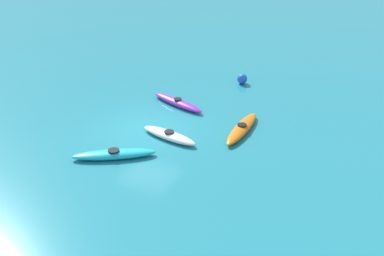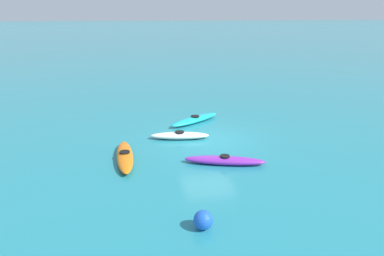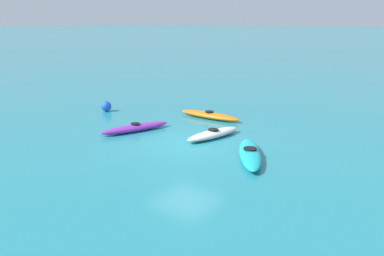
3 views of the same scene
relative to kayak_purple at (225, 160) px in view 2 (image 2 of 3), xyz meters
name	(u,v)px [view 2 (image 2 of 3)]	position (x,y,z in m)	size (l,w,h in m)	color
ground_plane	(209,139)	(-2.91, 0.04, -0.16)	(600.00, 600.00, 0.00)	teal
kayak_purple	(225,160)	(0.00, 0.00, 0.00)	(1.51, 3.25, 0.37)	purple
kayak_cyan	(195,119)	(-5.69, -0.07, 0.00)	(2.53, 3.26, 0.37)	#19B7C6
kayak_orange	(125,156)	(-1.18, -3.90, 0.00)	(3.39, 0.75, 0.37)	orange
kayak_white	(180,136)	(-3.23, -1.31, 0.00)	(1.13, 2.87, 0.37)	white
buoy_blue	(203,220)	(4.07, -1.79, 0.11)	(0.55, 0.55, 0.55)	blue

